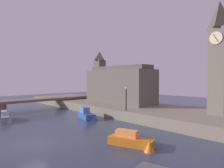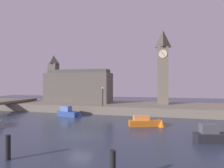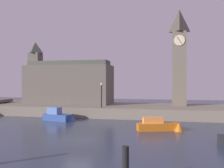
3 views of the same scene
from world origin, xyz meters
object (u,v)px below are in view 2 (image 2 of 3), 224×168
clock_tower (163,66)px  boat_barge_dark (217,136)px  streetlamp (103,94)px  boat_patrol_orange (148,122)px  mooring_post_right (113,167)px  mooring_post_left (8,147)px  boat_tour_blue (70,113)px  parliament_hall (77,86)px

clock_tower → boat_barge_dark: bearing=-76.3°
clock_tower → streetlamp: (-10.97, -6.42, -5.63)m
boat_patrol_orange → mooring_post_right: bearing=-93.7°
mooring_post_left → boat_patrol_orange: (9.57, 14.34, -0.42)m
clock_tower → streetlamp: size_ratio=4.24×
clock_tower → boat_tour_blue: bearing=-147.1°
mooring_post_right → boat_patrol_orange: mooring_post_right is taller
streetlamp → mooring_post_right: (7.87, -24.01, -2.80)m
streetlamp → boat_barge_dark: 21.39m
mooring_post_right → boat_tour_blue: bearing=122.0°
boat_barge_dark → mooring_post_left: bearing=-152.3°
mooring_post_left → boat_barge_dark: bearing=27.7°
mooring_post_left → boat_tour_blue: bearing=102.2°
streetlamp → mooring_post_right: size_ratio=1.87×
mooring_post_right → boat_tour_blue: mooring_post_right is taller
parliament_hall → mooring_post_left: 29.88m
mooring_post_left → boat_barge_dark: (16.62, 8.71, -0.33)m
boat_barge_dark → parliament_hall: bearing=140.1°
clock_tower → boat_patrol_orange: clock_tower is taller
mooring_post_right → boat_barge_dark: (8.06, 10.09, -0.34)m
clock_tower → boat_tour_blue: clock_tower is taller
parliament_hall → streetlamp: bearing=-37.3°
mooring_post_left → parliament_hall: bearing=104.2°
clock_tower → parliament_hall: bearing=-178.9°
streetlamp → clock_tower: bearing=30.3°
streetlamp → boat_tour_blue: bearing=-141.8°
clock_tower → mooring_post_left: clock_tower is taller
boat_patrol_orange → boat_barge_dark: (7.05, -5.63, 0.09)m
boat_tour_blue → streetlamp: bearing=38.2°
boat_patrol_orange → mooring_post_left: bearing=-123.7°
streetlamp → boat_barge_dark: (15.93, -13.93, -3.14)m
boat_patrol_orange → boat_barge_dark: 9.02m
mooring_post_left → boat_patrol_orange: size_ratio=0.37×
parliament_hall → boat_patrol_orange: bearing=-40.5°
streetlamp → mooring_post_right: 25.42m
parliament_hall → boat_barge_dark: 31.45m
parliament_hall → streetlamp: parliament_hall is taller
parliament_hall → boat_barge_dark: parliament_hall is taller
boat_tour_blue → boat_barge_dark: 23.07m
parliament_hall → boat_barge_dark: size_ratio=3.30×
mooring_post_right → boat_barge_dark: 12.92m
boat_patrol_orange → boat_tour_blue: (-13.66, 4.53, 0.10)m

